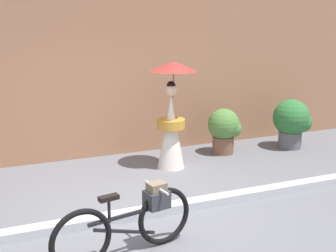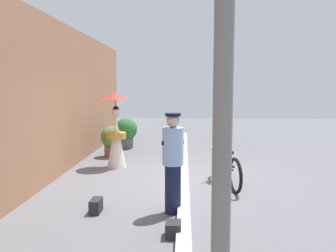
# 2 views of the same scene
# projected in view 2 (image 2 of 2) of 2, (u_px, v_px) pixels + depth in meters

# --- Properties ---
(ground_plane) EXTENTS (30.00, 30.00, 0.00)m
(ground_plane) POSITION_uv_depth(u_px,v_px,m) (184.00, 179.00, 7.77)
(ground_plane) COLOR slate
(building_wall) EXTENTS (14.00, 0.40, 3.54)m
(building_wall) POSITION_uv_depth(u_px,v_px,m) (47.00, 99.00, 7.71)
(building_wall) COLOR #9E6B4C
(building_wall) RESTS_ON ground_plane
(sidewalk_curb) EXTENTS (14.00, 0.20, 0.12)m
(sidewalk_curb) POSITION_uv_depth(u_px,v_px,m) (184.00, 176.00, 7.76)
(sidewalk_curb) COLOR #B2B2B7
(sidewalk_curb) RESTS_ON ground_plane
(bicycle_near_officer) EXTENTS (1.72, 0.52, 0.79)m
(bicycle_near_officer) POSITION_uv_depth(u_px,v_px,m) (225.00, 166.00, 7.27)
(bicycle_near_officer) COLOR black
(bicycle_near_officer) RESTS_ON ground_plane
(person_officer) EXTENTS (0.34, 0.36, 1.63)m
(person_officer) POSITION_uv_depth(u_px,v_px,m) (173.00, 161.00, 5.60)
(person_officer) COLOR #141938
(person_officer) RESTS_ON ground_plane
(person_with_parasol) EXTENTS (0.80, 0.80, 1.89)m
(person_with_parasol) POSITION_uv_depth(u_px,v_px,m) (116.00, 130.00, 8.89)
(person_with_parasol) COLOR silver
(person_with_parasol) RESTS_ON ground_plane
(potted_plant_by_door) EXTENTS (0.64, 0.62, 0.90)m
(potted_plant_by_door) POSITION_uv_depth(u_px,v_px,m) (112.00, 140.00, 10.23)
(potted_plant_by_door) COLOR brown
(potted_plant_by_door) RESTS_ON ground_plane
(potted_plant_small) EXTENTS (0.76, 0.75, 1.01)m
(potted_plant_small) POSITION_uv_depth(u_px,v_px,m) (126.00, 131.00, 11.68)
(potted_plant_small) COLOR #59595B
(potted_plant_small) RESTS_ON ground_plane
(backpack_on_pavement) EXTENTS (0.27, 0.21, 0.21)m
(backpack_on_pavement) POSITION_uv_depth(u_px,v_px,m) (173.00, 229.00, 4.77)
(backpack_on_pavement) COLOR #26262D
(backpack_on_pavement) RESTS_ON ground_plane
(backpack_spare) EXTENTS (0.32, 0.16, 0.23)m
(backpack_spare) POSITION_uv_depth(u_px,v_px,m) (96.00, 205.00, 5.70)
(backpack_spare) COLOR #26262D
(backpack_spare) RESTS_ON ground_plane
(utility_pole) EXTENTS (0.18, 0.18, 4.80)m
(utility_pole) POSITION_uv_depth(u_px,v_px,m) (223.00, 46.00, 3.07)
(utility_pole) COLOR slate
(utility_pole) RESTS_ON ground_plane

